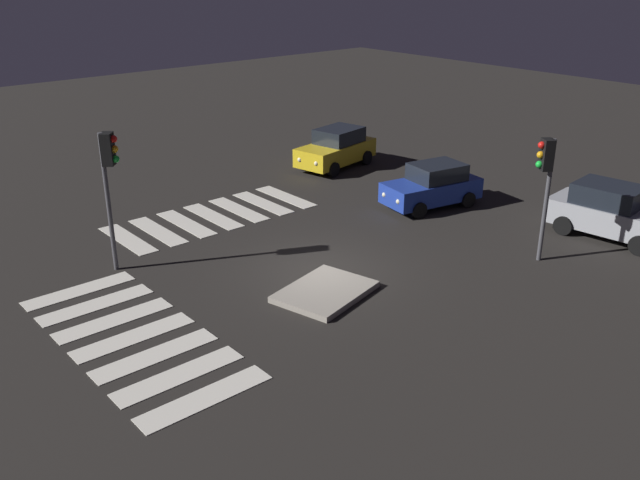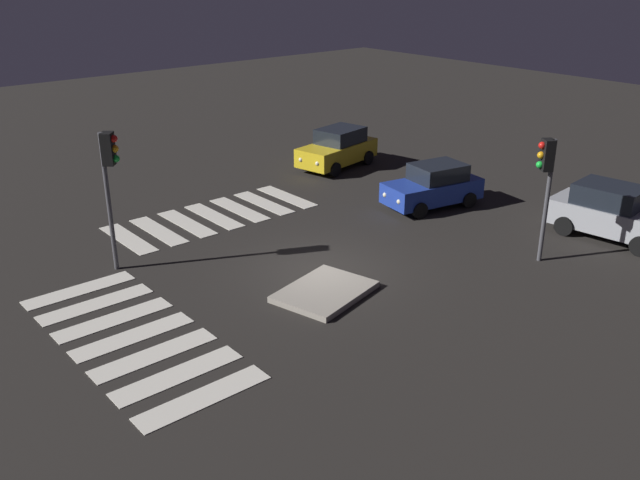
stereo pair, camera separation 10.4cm
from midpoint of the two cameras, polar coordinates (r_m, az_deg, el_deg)
ground_plane at (r=21.33m, az=-0.14°, el=-2.48°), size 80.00×80.00×0.00m
traffic_island at (r=19.77m, az=0.28°, el=-4.33°), size 3.12×2.62×0.18m
car_yellow at (r=31.71m, az=1.29°, el=7.64°), size 4.28×2.48×1.78m
car_blue at (r=26.85m, az=9.24°, el=4.47°), size 4.06×2.35×1.68m
car_silver at (r=25.52m, az=23.00°, el=2.15°), size 2.34×4.39×1.85m
traffic_light_east at (r=21.15m, az=-17.30°, el=5.76°), size 0.53×0.54×4.33m
traffic_light_west at (r=22.03m, az=18.15°, el=5.57°), size 0.53×0.54×3.97m
crosswalk_near at (r=25.98m, az=-9.02°, el=1.95°), size 7.60×3.20×0.02m
crosswalk_side at (r=18.35m, az=-15.42°, el=-7.77°), size 3.20×7.60×0.02m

